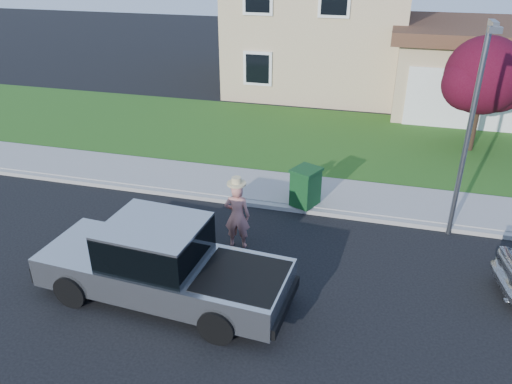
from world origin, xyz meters
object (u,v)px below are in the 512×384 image
Objects in this scene: woman at (237,215)px; ornamental_tree at (485,79)px; pickup_truck at (162,265)px; street_lamp at (471,123)px; trash_bin at (306,186)px.

ornamental_tree is (6.17, 7.92, 1.72)m from woman.
pickup_truck is 2.43m from woman.
street_lamp is at bearing -100.68° from ornamental_tree.
pickup_truck is 12.52m from ornamental_tree.
woman is 5.77m from street_lamp.
street_lamp is (5.03, 1.89, 2.11)m from woman.
trash_bin is 0.20× the size of street_lamp.
woman reaches higher than trash_bin.
ornamental_tree reaches higher than woman.
woman reaches higher than pickup_truck.
pickup_truck is 5.06× the size of trash_bin.
street_lamp reaches higher than woman.
ornamental_tree is 0.75× the size of street_lamp.
ornamental_tree is at bearing 72.85° from trash_bin.
street_lamp is at bearing 17.90° from trash_bin.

